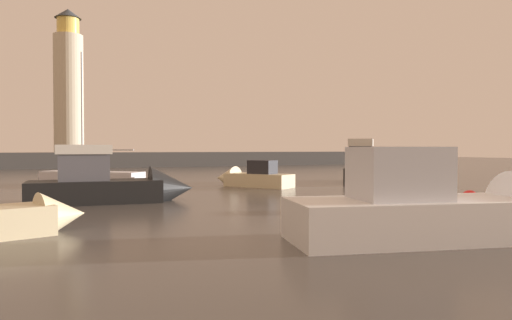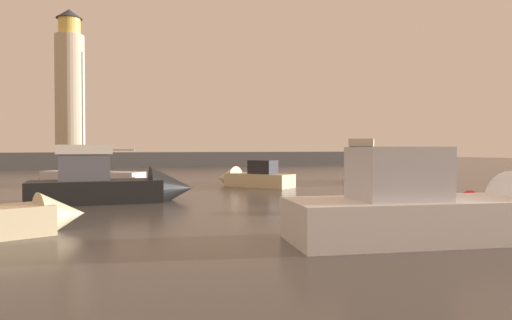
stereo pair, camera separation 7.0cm
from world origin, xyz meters
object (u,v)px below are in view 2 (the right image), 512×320
object	(u,v)px
motorboat_6	(461,211)
mooring_buoy	(470,199)
motorboat_5	(248,178)
motorboat_1	(360,169)
lighthouse	(70,85)
sailboat_moored	(92,178)
motorboat_4	(120,185)

from	to	relation	value
motorboat_6	mooring_buoy	world-z (taller)	motorboat_6
motorboat_5	mooring_buoy	xyz separation A→B (m)	(4.67, -14.45, -0.21)
motorboat_1	motorboat_6	xyz separation A→B (m)	(-10.47, -19.45, -0.26)
mooring_buoy	lighthouse	bearing A→B (deg)	105.43
motorboat_6	mooring_buoy	size ratio (longest dim) A/B	12.68
motorboat_6	mooring_buoy	xyz separation A→B (m)	(6.16, 5.33, -0.43)
lighthouse	motorboat_5	bearing A→B (deg)	-75.50
lighthouse	mooring_buoy	distance (m)	56.62
lighthouse	motorboat_1	bearing A→B (deg)	-64.18
lighthouse	motorboat_6	distance (m)	60.43
motorboat_1	lighthouse	bearing A→B (deg)	115.82
mooring_buoy	sailboat_moored	bearing A→B (deg)	126.42
lighthouse	motorboat_6	size ratio (longest dim) A/B	2.06
lighthouse	motorboat_1	size ratio (longest dim) A/B	2.91
motorboat_5	mooring_buoy	bearing A→B (deg)	-72.11
lighthouse	mooring_buoy	size ratio (longest dim) A/B	26.18
sailboat_moored	lighthouse	bearing A→B (deg)	90.64
sailboat_moored	motorboat_1	bearing A→B (deg)	-16.13
lighthouse	motorboat_4	xyz separation A→B (m)	(0.85, -45.44, -10.39)
lighthouse	motorboat_4	bearing A→B (deg)	-88.93
motorboat_4	motorboat_5	distance (m)	11.22
motorboat_1	motorboat_6	bearing A→B (deg)	-118.29
lighthouse	motorboat_6	xyz separation A→B (m)	(8.62, -58.90, -10.42)
motorboat_4	sailboat_moored	xyz separation A→B (m)	(-0.47, 11.40, -0.29)
motorboat_1	sailboat_moored	bearing A→B (deg)	163.87
motorboat_4	mooring_buoy	distance (m)	16.14
motorboat_5	mooring_buoy	distance (m)	15.19
motorboat_6	sailboat_moored	distance (m)	26.19
motorboat_5	motorboat_6	bearing A→B (deg)	-94.32
sailboat_moored	mooring_buoy	size ratio (longest dim) A/B	12.66
motorboat_5	motorboat_4	bearing A→B (deg)	-145.70
lighthouse	motorboat_1	distance (m)	44.99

